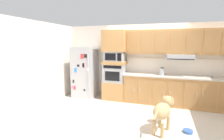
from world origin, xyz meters
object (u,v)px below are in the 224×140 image
Objects in this scene: built_in_oven at (115,73)px; microwave at (115,56)px; refrigerator at (85,72)px; screwdriver at (212,77)px; dog at (163,110)px; dog_food_bowl at (188,131)px; electric_kettle at (162,72)px.

built_in_oven is 0.56m from microwave.
refrigerator is 11.26× the size of screwdriver.
screwdriver is at bearing -17.87° from dog.
screwdriver is 2.28m from dog.
built_in_oven is 2.83m from dog_food_bowl.
electric_kettle is 1.98m from dog_food_bowl.
electric_kettle reaches higher than dog_food_bowl.
dog is (2.70, -1.65, -0.40)m from refrigerator.
dog_food_bowl is (0.52, 0.08, -0.45)m from dog.
electric_kettle reaches higher than dog.
refrigerator is 2.73× the size of microwave.
electric_kettle is 0.24× the size of dog.
dog is (0.10, -1.67, -0.55)m from electric_kettle.
refrigerator reaches higher than dog.
microwave is 2.97m from screwdriver.
refrigerator reaches higher than dog_food_bowl.
microwave is (1.09, 0.07, 0.58)m from refrigerator.
screwdriver is 0.65× the size of electric_kettle.
dog is 0.69m from dog_food_bowl.
electric_kettle is at bearing 111.18° from dog_food_bowl.
refrigerator is 2.51× the size of built_in_oven.
microwave is 1.58m from electric_kettle.
screwdriver is at bearing 65.77° from dog_food_bowl.
microwave is at bearing -178.11° from screwdriver.
dog_food_bowl is (0.62, -1.59, -1.00)m from electric_kettle.
dog is at bearing -86.72° from electric_kettle.
refrigerator is 3.19m from dog.
microwave reaches higher than electric_kettle.
dog_food_bowl is at bearing -37.51° from built_in_oven.
refrigerator is at bearing -176.43° from microwave.
dog_food_bowl is (-0.78, -1.74, -0.90)m from screwdriver.
electric_kettle is (-1.40, -0.14, 0.10)m from screwdriver.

